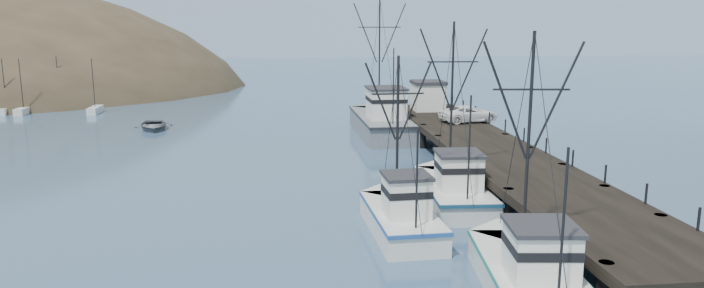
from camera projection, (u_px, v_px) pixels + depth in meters
name	position (u px, v px, depth m)	size (l,w,h in m)	color
ground	(288.00, 283.00, 25.59)	(400.00, 400.00, 0.00)	#324D6F
pier	(493.00, 153.00, 42.34)	(6.00, 44.00, 2.00)	black
distant_ridge	(316.00, 53.00, 192.33)	(360.00, 40.00, 26.00)	#9EB2C6
distant_ridge_far	(158.00, 52.00, 201.63)	(180.00, 25.00, 18.00)	silver
moored_sailboats	(37.00, 105.00, 75.11)	(15.63, 16.52, 6.35)	silver
trawler_near	(528.00, 273.00, 24.50)	(4.28, 10.27, 10.49)	silver
trawler_mid	(400.00, 216.00, 31.58)	(3.35, 8.90, 9.15)	silver
trawler_far	(452.00, 188.00, 36.69)	(3.85, 10.42, 10.77)	silver
work_vessel	(382.00, 121.00, 58.21)	(4.80, 15.19, 12.79)	slate
pier_shed	(428.00, 95.00, 59.50)	(3.00, 3.20, 2.80)	silver
pickup_truck	(469.00, 114.00, 52.84)	(2.31, 5.02, 1.40)	white
motorboat	(153.00, 129.00, 60.95)	(3.77, 5.28, 1.09)	#53565C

